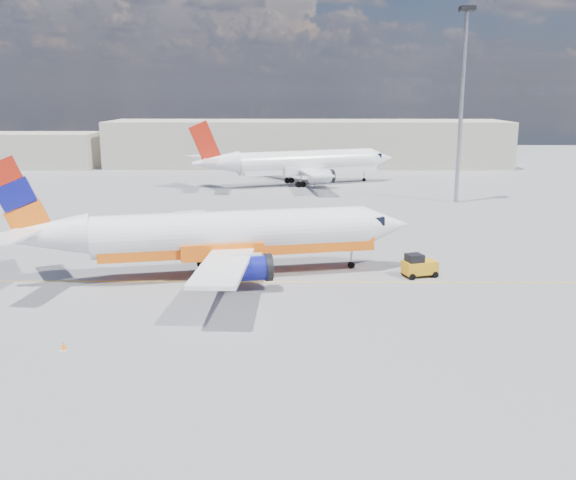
{
  "coord_description": "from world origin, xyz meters",
  "views": [
    {
      "loc": [
        2.83,
        -40.34,
        13.16
      ],
      "look_at": [
        2.38,
        1.07,
        3.5
      ],
      "focal_mm": 40.0,
      "sensor_mm": 36.0,
      "label": 1
    }
  ],
  "objects_px": {
    "main_jet": "(220,235)",
    "gse_tug": "(419,266)",
    "second_jet": "(301,163)",
    "traffic_cone": "(64,346)"
  },
  "relations": [
    {
      "from": "main_jet",
      "to": "gse_tug",
      "type": "bearing_deg",
      "value": -12.7
    },
    {
      "from": "main_jet",
      "to": "second_jet",
      "type": "xyz_separation_m",
      "value": [
        6.21,
        46.31,
        0.08
      ]
    },
    {
      "from": "main_jet",
      "to": "traffic_cone",
      "type": "bearing_deg",
      "value": -127.75
    },
    {
      "from": "second_jet",
      "to": "gse_tug",
      "type": "bearing_deg",
      "value": -101.57
    },
    {
      "from": "gse_tug",
      "to": "second_jet",
      "type": "bearing_deg",
      "value": 81.9
    },
    {
      "from": "main_jet",
      "to": "gse_tug",
      "type": "distance_m",
      "value": 14.56
    },
    {
      "from": "main_jet",
      "to": "traffic_cone",
      "type": "relative_size",
      "value": 61.46
    },
    {
      "from": "main_jet",
      "to": "gse_tug",
      "type": "xyz_separation_m",
      "value": [
        14.39,
        -0.1,
        -2.22
      ]
    },
    {
      "from": "gse_tug",
      "to": "traffic_cone",
      "type": "bearing_deg",
      "value": -164.85
    },
    {
      "from": "main_jet",
      "to": "traffic_cone",
      "type": "distance_m",
      "value": 15.6
    }
  ]
}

